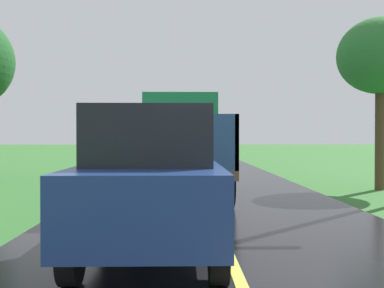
# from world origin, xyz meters

# --- Properties ---
(banana_truck_near) EXTENTS (2.38, 5.82, 2.80)m
(banana_truck_near) POSITION_xyz_m (-0.67, 12.56, 1.47)
(banana_truck_near) COLOR #2D2D30
(banana_truck_near) RESTS_ON road_surface
(roadside_tree_near_left) EXTENTS (2.60, 2.60, 5.31)m
(roadside_tree_near_left) POSITION_xyz_m (5.46, 14.08, 4.10)
(roadside_tree_near_left) COLOR #4C3823
(roadside_tree_near_left) RESTS_ON ground
(following_car) EXTENTS (1.74, 4.10, 1.92)m
(following_car) POSITION_xyz_m (-1.01, 6.04, 1.07)
(following_car) COLOR navy
(following_car) RESTS_ON road_surface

